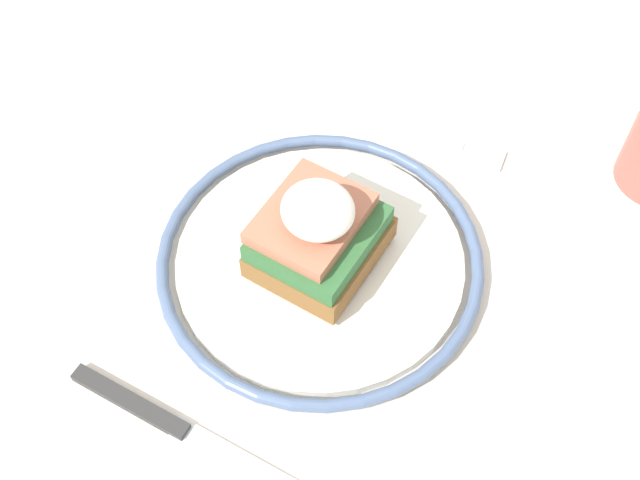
{
  "coord_description": "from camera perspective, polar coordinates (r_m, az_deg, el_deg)",
  "views": [
    {
      "loc": [
        0.3,
        0.19,
        1.27
      ],
      "look_at": [
        0.01,
        0.01,
        0.78
      ],
      "focal_mm": 45.0,
      "sensor_mm": 36.0,
      "label": 1
    }
  ],
  "objects": [
    {
      "name": "plate",
      "position": [
        0.62,
        -0.0,
        -1.43
      ],
      "size": [
        0.25,
        0.25,
        0.02
      ],
      "color": "silver",
      "rests_on": "dining_table"
    },
    {
      "name": "fork",
      "position": [
        0.71,
        7.42,
        7.21
      ],
      "size": [
        0.04,
        0.16,
        0.0
      ],
      "color": "silver",
      "rests_on": "dining_table"
    },
    {
      "name": "knife",
      "position": [
        0.57,
        -10.35,
        -12.93
      ],
      "size": [
        0.02,
        0.2,
        0.01
      ],
      "color": "#2D2D2D",
      "rests_on": "dining_table"
    },
    {
      "name": "sandwich",
      "position": [
        0.59,
        -0.13,
        0.55
      ],
      "size": [
        0.09,
        0.08,
        0.08
      ],
      "color": "brown",
      "rests_on": "plate"
    },
    {
      "name": "dining_table",
      "position": [
        0.73,
        -0.15,
        -6.03
      ],
      "size": [
        0.89,
        0.92,
        0.75
      ],
      "color": "beige",
      "rests_on": "ground_plane"
    }
  ]
}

